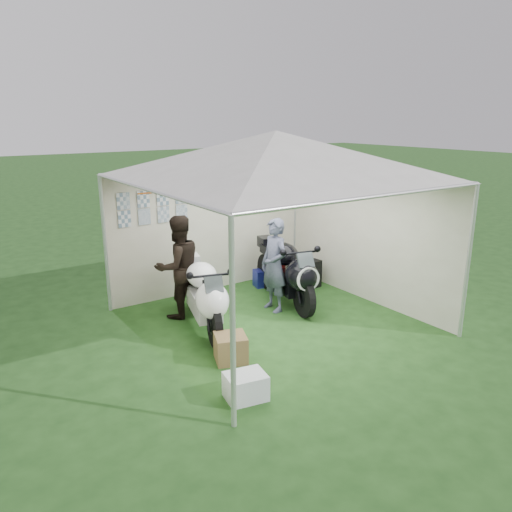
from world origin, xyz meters
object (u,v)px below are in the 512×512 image
Objects in this scene: motorcycle_black at (288,270)px; crate_0 at (246,386)px; person_dark_jacket at (178,267)px; equipment_box at (304,274)px; motorcycle_white at (204,293)px; person_blue_jacket at (274,265)px; canopy_tent at (274,160)px; paddock_stand at (265,278)px; crate_1 at (231,348)px.

crate_0 is (-2.30, -2.18, -0.45)m from motorcycle_black.
motorcycle_black is at bearing 43.49° from crate_0.
crate_0 is (-0.48, -2.72, -0.69)m from person_dark_jacket.
person_dark_jacket is 2.69m from equipment_box.
motorcycle_white is 1.37m from person_blue_jacket.
person_dark_jacket reaches higher than equipment_box.
person_blue_jacket is (-0.37, -0.11, 0.19)m from motorcycle_black.
crate_0 is (-3.11, -2.69, -0.11)m from equipment_box.
canopy_tent is 2.58× the size of motorcycle_black.
paddock_stand is at bearing 58.61° from canopy_tent.
paddock_stand is (1.95, 1.14, -0.42)m from motorcycle_white.
crate_1 is at bearing -85.06° from motorcycle_white.
canopy_tent reaches higher than crate_1.
paddock_stand is 4.05m from crate_0.
motorcycle_white is 4.48× the size of crate_0.
person_blue_jacket is at bearing -152.32° from equipment_box.
person_blue_jacket reaches higher than crate_0.
motorcycle_black reaches higher than equipment_box.
person_dark_jacket is at bearing 79.96° from crate_0.
canopy_tent reaches higher than equipment_box.
person_blue_jacket is at bearing 151.14° from person_dark_jacket.
motorcycle_black is 5.01× the size of paddock_stand.
paddock_stand is 1.06× the size of crate_1.
equipment_box reaches higher than crate_0.
crate_1 reaches higher than crate_0.
crate_1 is at bearing 81.51° from person_dark_jacket.
paddock_stand is at bearing 46.08° from crate_1.
equipment_box is at bearing -39.18° from paddock_stand.
person_blue_jacket is 3.87× the size of crate_1.
motorcycle_black is at bearing 37.19° from canopy_tent.
person_dark_jacket reaches higher than crate_0.
motorcycle_white is 0.95× the size of motorcycle_black.
motorcycle_black is at bearing 33.18° from crate_1.
canopy_tent is 2.95m from equipment_box.
canopy_tent is at bearing -4.03° from motorcycle_white.
equipment_box is at bearing 34.47° from canopy_tent.
crate_1 is at bearing -133.90° from motorcycle_black.
paddock_stand is at bearing 140.82° from equipment_box.
crate_0 is (-0.57, -2.03, -0.43)m from motorcycle_white.
motorcycle_white is 2.64m from equipment_box.
paddock_stand is at bearing 51.41° from crate_0.
equipment_box is at bearing 44.89° from motorcycle_black.
person_dark_jacket is at bearing 179.17° from equipment_box.
person_dark_jacket reaches higher than paddock_stand.
crate_1 is (-1.25, -0.74, -2.39)m from canopy_tent.
person_dark_jacket is at bearing 113.16° from motorcycle_white.
canopy_tent is 12.94× the size of paddock_stand.
motorcycle_white is 3.92× the size of equipment_box.
equipment_box is at bearing 116.99° from person_blue_jacket.
person_blue_jacket is at bearing 47.01° from crate_0.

